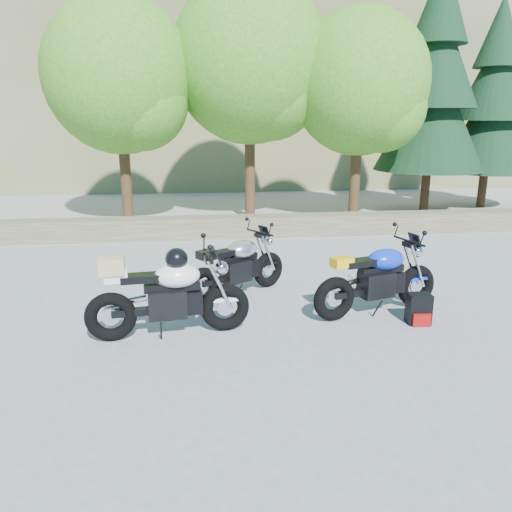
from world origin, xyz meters
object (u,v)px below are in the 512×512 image
at_px(white_bike, 168,294).
at_px(backpack, 419,309).
at_px(blue_bike, 378,279).
at_px(silver_bike, 237,267).

xyz_separation_m(white_bike, backpack, (3.41, 0.01, -0.37)).
height_order(white_bike, blue_bike, white_bike).
height_order(white_bike, backpack, white_bike).
distance_m(white_bike, blue_bike, 3.01).
bearing_deg(blue_bike, backpack, -62.28).
relative_size(white_bike, backpack, 5.00).
bearing_deg(white_bike, blue_bike, 2.41).
xyz_separation_m(silver_bike, backpack, (2.40, -1.42, -0.27)).
bearing_deg(white_bike, backpack, -6.19).
bearing_deg(blue_bike, silver_bike, 136.89).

